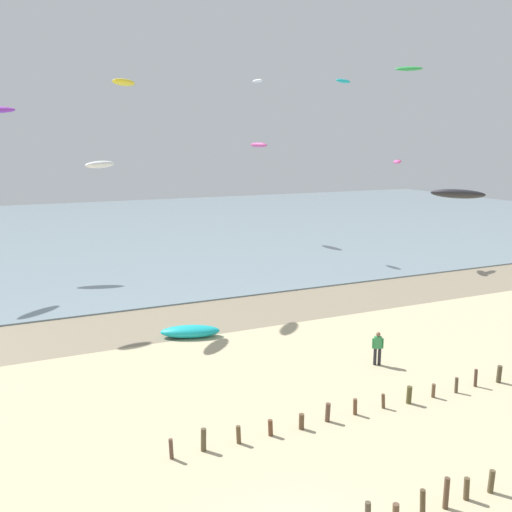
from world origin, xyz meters
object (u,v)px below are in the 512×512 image
object	(u,v)px
person_mid_beach	(378,347)
kite_aloft_13	(100,165)
kite_aloft_5	(259,145)
kite_aloft_6	(124,82)
kite_aloft_0	(397,162)
kite_aloft_1	(343,81)
kite_aloft_2	(409,69)
kite_aloft_9	(257,81)
kite_aloft_7	(458,194)
grounded_kite	(190,331)

from	to	relation	value
person_mid_beach	kite_aloft_13	bearing A→B (deg)	131.69
person_mid_beach	kite_aloft_5	world-z (taller)	kite_aloft_5
kite_aloft_5	kite_aloft_6	world-z (taller)	kite_aloft_6
kite_aloft_0	kite_aloft_1	bearing A→B (deg)	-116.40
kite_aloft_2	kite_aloft_9	xyz separation A→B (m)	(-5.09, 15.68, 0.43)
kite_aloft_6	kite_aloft_7	world-z (taller)	kite_aloft_6
person_mid_beach	kite_aloft_13	size ratio (longest dim) A/B	0.65
kite_aloft_9	kite_aloft_5	bearing A→B (deg)	-25.55
kite_aloft_1	kite_aloft_7	world-z (taller)	kite_aloft_1
kite_aloft_1	kite_aloft_2	distance (m)	11.14
grounded_kite	kite_aloft_6	size ratio (longest dim) A/B	1.36
grounded_kite	kite_aloft_6	xyz separation A→B (m)	(-1.26, 9.31, 14.40)
kite_aloft_6	kite_aloft_9	bearing A→B (deg)	171.10
person_mid_beach	kite_aloft_9	world-z (taller)	kite_aloft_9
person_mid_beach	kite_aloft_0	world-z (taller)	kite_aloft_0
kite_aloft_9	kite_aloft_13	world-z (taller)	kite_aloft_9
grounded_kite	kite_aloft_7	world-z (taller)	kite_aloft_7
person_mid_beach	kite_aloft_6	xyz separation A→B (m)	(-8.53, 16.96, 13.82)
kite_aloft_0	kite_aloft_7	bearing A→B (deg)	8.85
person_mid_beach	kite_aloft_6	world-z (taller)	kite_aloft_6
kite_aloft_1	kite_aloft_7	bearing A→B (deg)	53.41
person_mid_beach	kite_aloft_7	size ratio (longest dim) A/B	0.56
grounded_kite	kite_aloft_1	bearing A→B (deg)	57.64
kite_aloft_0	grounded_kite	bearing A→B (deg)	-27.86
kite_aloft_0	kite_aloft_5	size ratio (longest dim) A/B	0.69
kite_aloft_0	kite_aloft_1	xyz separation A→B (m)	(-2.64, 5.05, 7.22)
kite_aloft_0	person_mid_beach	bearing A→B (deg)	-3.59
kite_aloft_0	kite_aloft_2	distance (m)	10.07
kite_aloft_1	kite_aloft_13	size ratio (longest dim) A/B	0.81
kite_aloft_2	kite_aloft_0	bearing A→B (deg)	90.19
person_mid_beach	kite_aloft_1	world-z (taller)	kite_aloft_1
kite_aloft_6	person_mid_beach	bearing A→B (deg)	69.88
kite_aloft_2	kite_aloft_9	size ratio (longest dim) A/B	1.01
kite_aloft_2	kite_aloft_6	distance (m)	20.45
grounded_kite	kite_aloft_5	size ratio (longest dim) A/B	1.03
grounded_kite	kite_aloft_5	xyz separation A→B (m)	(16.46, 26.82, 10.28)
kite_aloft_2	kite_aloft_5	distance (m)	22.40
kite_aloft_7	grounded_kite	bearing A→B (deg)	38.37
grounded_kite	kite_aloft_1	xyz separation A→B (m)	(20.23, 16.28, 16.09)
person_mid_beach	kite_aloft_13	xyz separation A→B (m)	(-11.03, 12.38, 8.68)
kite_aloft_6	kite_aloft_9	xyz separation A→B (m)	(14.90, 11.61, 1.85)
kite_aloft_5	kite_aloft_13	bearing A→B (deg)	132.81
kite_aloft_9	kite_aloft_1	bearing A→B (deg)	-125.15
grounded_kite	kite_aloft_1	distance (m)	30.55
kite_aloft_6	kite_aloft_1	bearing A→B (deg)	151.13
kite_aloft_0	kite_aloft_2	world-z (taller)	kite_aloft_2
grounded_kite	kite_aloft_13	size ratio (longest dim) A/B	1.28
kite_aloft_2	kite_aloft_7	size ratio (longest dim) A/B	0.65
kite_aloft_0	kite_aloft_9	xyz separation A→B (m)	(-9.23, 9.69, 7.39)
kite_aloft_0	kite_aloft_7	distance (m)	17.68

